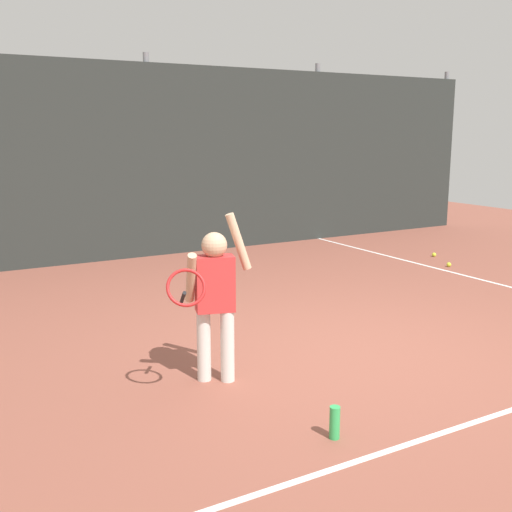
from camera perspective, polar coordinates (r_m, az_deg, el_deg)
The scene contains 11 objects.
ground_plane at distance 5.74m, azimuth 9.32°, elevation -8.75°, with size 20.00×20.00×0.00m, color brown.
court_line_baseline at distance 4.79m, azimuth 20.86°, elevation -13.61°, with size 9.00×0.05×0.00m, color white.
court_line_sideline at distance 8.65m, azimuth 21.82°, elevation -2.52°, with size 0.05×9.00×0.00m, color white.
back_fence_windscreen at distance 9.92m, azimuth -9.65°, elevation 8.54°, with size 13.08×0.08×2.98m, color #282D2B.
fence_post_2 at distance 9.98m, azimuth -9.79°, elevation 8.99°, with size 0.09×0.09×3.13m, color slate.
fence_post_3 at distance 11.48m, azimuth 5.55°, elevation 9.40°, with size 0.09×0.09×3.13m, color slate.
fence_post_4 at distance 13.58m, azimuth 16.76°, elevation 9.28°, with size 0.09×0.09×3.13m, color slate.
tennis_player at distance 4.84m, azimuth -3.89°, elevation -3.45°, with size 0.83×0.57×1.35m.
water_bottle at distance 4.20m, azimuth 7.24°, elevation -14.94°, with size 0.07×0.07×0.22m, color green.
tennis_ball_1 at distance 10.25m, azimuth 16.05°, elevation 0.12°, with size 0.07×0.07×0.07m, color #CCE033.
tennis_ball_2 at distance 9.56m, azimuth 17.31°, elevation -0.76°, with size 0.07×0.07×0.07m, color #CCE033.
Camera 1 is at (-3.45, -4.15, 1.97)m, focal length 43.53 mm.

